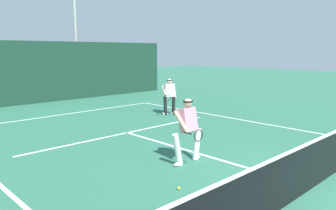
{
  "coord_description": "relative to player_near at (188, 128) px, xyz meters",
  "views": [
    {
      "loc": [
        -6.67,
        -2.59,
        2.81
      ],
      "look_at": [
        0.9,
        5.29,
        1.0
      ],
      "focal_mm": 35.31,
      "sensor_mm": 36.0,
      "label": 1
    }
  ],
  "objects": [
    {
      "name": "ground_plane",
      "position": [
        0.76,
        -2.85,
        -0.91
      ],
      "size": [
        80.0,
        80.0,
        0.0
      ],
      "primitive_type": "plane",
      "color": "#2B674F"
    },
    {
      "name": "court_line_baseline_far",
      "position": [
        0.76,
        8.17,
        -0.9
      ],
      "size": [
        9.33,
        0.1,
        0.01
      ],
      "primitive_type": "cube",
      "color": "white",
      "rests_on": "ground_plane"
    },
    {
      "name": "court_line_service",
      "position": [
        0.76,
        3.54,
        -0.9
      ],
      "size": [
        7.6,
        0.1,
        0.01
      ],
      "primitive_type": "cube",
      "color": "white",
      "rests_on": "ground_plane"
    },
    {
      "name": "court_line_centre",
      "position": [
        0.76,
        0.35,
        -0.9
      ],
      "size": [
        0.1,
        6.4,
        0.01
      ],
      "primitive_type": "cube",
      "color": "white",
      "rests_on": "ground_plane"
    },
    {
      "name": "tennis_net",
      "position": [
        0.76,
        -2.85,
        -0.37
      ],
      "size": [
        10.23,
        0.09,
        1.09
      ],
      "color": "#1E4723",
      "rests_on": "ground_plane"
    },
    {
      "name": "player_near",
      "position": [
        0.0,
        0.0,
        0.0
      ],
      "size": [
        1.03,
        0.86,
        1.65
      ],
      "rotation": [
        0.0,
        0.0,
        3.16
      ],
      "color": "silver",
      "rests_on": "ground_plane"
    },
    {
      "name": "player_far",
      "position": [
        4.08,
        4.87,
        -0.03
      ],
      "size": [
        0.96,
        0.85,
        1.6
      ],
      "rotation": [
        0.0,
        0.0,
        2.68
      ],
      "color": "black",
      "rests_on": "ground_plane"
    },
    {
      "name": "tennis_ball",
      "position": [
        -1.34,
        -0.99,
        -0.87
      ],
      "size": [
        0.07,
        0.07,
        0.07
      ],
      "primitive_type": "sphere",
      "color": "#D1E033",
      "rests_on": "ground_plane"
    },
    {
      "name": "back_fence_windscreen",
      "position": [
        0.76,
        12.11,
        0.75
      ],
      "size": [
        18.12,
        0.12,
        3.31
      ],
      "primitive_type": "cube",
      "color": "#153427",
      "rests_on": "ground_plane"
    },
    {
      "name": "light_pole",
      "position": [
        4.28,
        13.34,
        3.11
      ],
      "size": [
        0.55,
        0.44,
        6.43
      ],
      "color": "#9EA39E",
      "rests_on": "ground_plane"
    }
  ]
}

